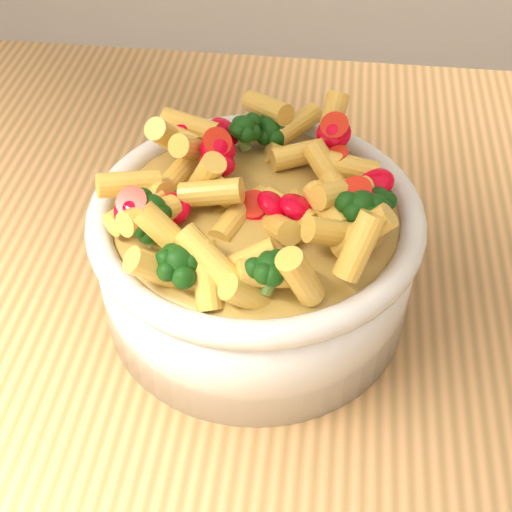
# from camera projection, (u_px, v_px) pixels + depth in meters

# --- Properties ---
(table) EXTENTS (1.20, 0.80, 0.90)m
(table) POSITION_uv_depth(u_px,v_px,m) (255.00, 377.00, 0.65)
(table) COLOR tan
(table) RESTS_ON ground
(serving_bowl) EXTENTS (0.24, 0.24, 0.11)m
(serving_bowl) POSITION_uv_depth(u_px,v_px,m) (256.00, 255.00, 0.54)
(serving_bowl) COLOR silver
(serving_bowl) RESTS_ON table
(pasta_salad) EXTENTS (0.19, 0.19, 0.04)m
(pasta_salad) POSITION_uv_depth(u_px,v_px,m) (256.00, 188.00, 0.50)
(pasta_salad) COLOR #F8C14E
(pasta_salad) RESTS_ON serving_bowl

